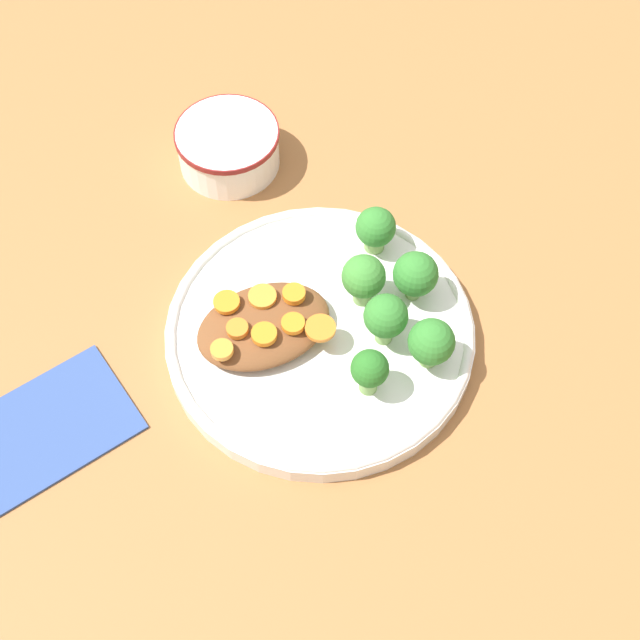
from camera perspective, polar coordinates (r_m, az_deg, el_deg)
ground_plane at (r=0.81m, az=0.00°, el=-1.26°), size 4.00×4.00×0.00m
plate at (r=0.80m, az=0.00°, el=-0.80°), size 0.28×0.28×0.02m
dip_bowl at (r=0.92m, az=-5.97°, el=11.04°), size 0.11×0.11×0.05m
stew_mound at (r=0.79m, az=-3.62°, el=-0.37°), size 0.12×0.08×0.02m
broccoli_floret_0 at (r=0.79m, az=2.80°, el=2.70°), size 0.04×0.04×0.06m
broccoli_floret_1 at (r=0.83m, az=3.58°, el=5.86°), size 0.04×0.04×0.05m
broccoli_floret_2 at (r=0.79m, az=6.18°, el=2.82°), size 0.04×0.04×0.05m
broccoli_floret_3 at (r=0.76m, az=7.14°, el=-1.45°), size 0.04×0.04×0.05m
broccoli_floret_4 at (r=0.74m, az=3.19°, el=-3.24°), size 0.03×0.03×0.05m
broccoli_floret_5 at (r=0.76m, az=4.23°, el=0.17°), size 0.04×0.04×0.06m
carrot_slice_0 at (r=0.77m, az=-5.31°, el=-0.56°), size 0.02×0.02×0.01m
carrot_slice_1 at (r=0.79m, az=-3.71°, el=1.52°), size 0.03×0.03×0.00m
carrot_slice_2 at (r=0.78m, az=-1.68°, el=1.68°), size 0.02×0.02×0.01m
carrot_slice_3 at (r=0.77m, az=-1.86°, el=0.03°), size 0.02×0.02×0.01m
carrot_slice_4 at (r=0.76m, az=-3.62°, el=-0.86°), size 0.02×0.02×0.01m
carrot_slice_5 at (r=0.77m, az=0.03°, el=-0.52°), size 0.03×0.03×0.00m
carrot_slice_6 at (r=0.76m, az=-6.26°, el=-1.99°), size 0.02×0.02×0.01m
carrot_slice_7 at (r=0.79m, az=-6.00°, el=1.14°), size 0.02×0.02×0.00m
napkin at (r=0.80m, az=-17.37°, el=-6.73°), size 0.17×0.13×0.01m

